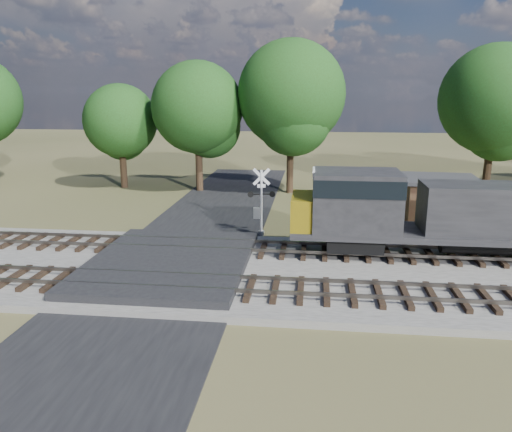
# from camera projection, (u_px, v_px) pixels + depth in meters

# --- Properties ---
(ground) EXTENTS (160.00, 160.00, 0.00)m
(ground) POSITION_uv_depth(u_px,v_px,m) (167.00, 275.00, 22.19)
(ground) COLOR #434625
(ground) RESTS_ON ground
(ballast_bed) EXTENTS (140.00, 10.00, 0.30)m
(ballast_bed) POSITION_uv_depth(u_px,v_px,m) (395.00, 277.00, 21.51)
(ballast_bed) COLOR gray
(ballast_bed) RESTS_ON ground
(road) EXTENTS (7.00, 60.00, 0.08)m
(road) POSITION_uv_depth(u_px,v_px,m) (167.00, 274.00, 22.18)
(road) COLOR black
(road) RESTS_ON ground
(crossing_panel) EXTENTS (7.00, 9.00, 0.62)m
(crossing_panel) POSITION_uv_depth(u_px,v_px,m) (170.00, 264.00, 22.60)
(crossing_panel) COLOR #262628
(crossing_panel) RESTS_ON ground
(track_near) EXTENTS (140.00, 2.60, 0.33)m
(track_near) POSITION_uv_depth(u_px,v_px,m) (228.00, 286.00, 19.81)
(track_near) COLOR black
(track_near) RESTS_ON ballast_bed
(track_far) EXTENTS (140.00, 2.60, 0.33)m
(track_far) POSITION_uv_depth(u_px,v_px,m) (245.00, 248.00, 24.63)
(track_far) COLOR black
(track_far) RESTS_ON ballast_bed
(crossing_signal_far) EXTENTS (1.54, 0.38, 3.85)m
(crossing_signal_far) POSITION_uv_depth(u_px,v_px,m) (260.00, 208.00, 27.85)
(crossing_signal_far) COLOR silver
(crossing_signal_far) RESTS_ON ground
(equipment_shed) EXTENTS (4.59, 4.59, 2.94)m
(equipment_shed) POSITION_uv_depth(u_px,v_px,m) (439.00, 201.00, 29.98)
(equipment_shed) COLOR #41261C
(equipment_shed) RESTS_ON ground
(treeline) EXTENTS (84.68, 12.54, 11.84)m
(treeline) POSITION_uv_depth(u_px,v_px,m) (340.00, 100.00, 38.92)
(treeline) COLOR black
(treeline) RESTS_ON ground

